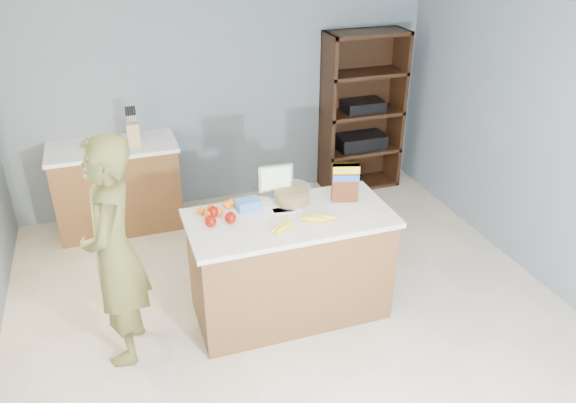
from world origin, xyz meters
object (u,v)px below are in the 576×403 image
object	(u,v)px
counter_peninsula	(290,269)
person	(114,253)
tv	(275,179)
cereal_box	(345,180)
shelving_unit	(360,114)

from	to	relation	value
counter_peninsula	person	world-z (taller)	person
counter_peninsula	tv	world-z (taller)	tv
cereal_box	person	bearing A→B (deg)	-175.58
counter_peninsula	person	distance (m)	1.37
counter_peninsula	tv	xyz separation A→B (m)	(-0.01, 0.33, 0.64)
counter_peninsula	shelving_unit	xyz separation A→B (m)	(1.55, 2.05, 0.45)
tv	cereal_box	xyz separation A→B (m)	(0.50, -0.23, 0.02)
shelving_unit	cereal_box	distance (m)	2.23
cereal_box	tv	bearing A→B (deg)	155.19
counter_peninsula	cereal_box	xyz separation A→B (m)	(0.49, 0.10, 0.66)
shelving_unit	tv	size ratio (longest dim) A/B	6.38
person	cereal_box	xyz separation A→B (m)	(1.78, 0.14, 0.22)
cereal_box	shelving_unit	bearing A→B (deg)	61.46
counter_peninsula	cereal_box	bearing A→B (deg)	11.69
person	cereal_box	world-z (taller)	person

